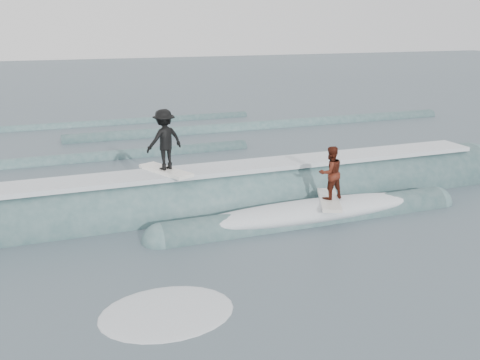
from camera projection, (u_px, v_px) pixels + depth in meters
name	position (u px, v px, depth m)	size (l,w,h in m)	color
ground	(334.00, 300.00, 11.21)	(160.00, 160.00, 0.00)	#3D4D59
breaking_wave	(238.00, 205.00, 16.90)	(21.66, 3.99, 2.43)	#385B5E
surfer_black	(165.00, 142.00, 15.76)	(1.32, 2.05, 1.90)	white
surfer_red	(330.00, 176.00, 15.55)	(1.33, 2.05, 1.67)	silver
whitewater	(402.00, 320.00, 10.46)	(17.44, 5.98, 0.10)	white
far_swells	(140.00, 138.00, 26.77)	(36.07, 8.65, 0.80)	#385B5E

